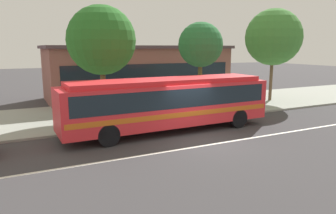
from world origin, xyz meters
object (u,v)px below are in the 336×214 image
Objects in this scene: street_tree_mid_block at (201,45)px; pedestrian_waiting_near_sign at (169,104)px; street_tree_far_end at (273,37)px; bus_stop_sign at (221,91)px; transit_bus at (168,101)px; street_tree_near_stop at (101,40)px.

pedestrian_waiting_near_sign is at bearing -151.06° from street_tree_mid_block.
pedestrian_waiting_near_sign is 0.22× the size of street_tree_far_end.
street_tree_far_end reaches higher than bus_stop_sign.
street_tree_mid_block is (3.21, 1.77, 3.39)m from pedestrian_waiting_near_sign.
pedestrian_waiting_near_sign is at bearing -165.69° from street_tree_far_end.
transit_bus is 6.28m from street_tree_mid_block.
transit_bus is at bearing -116.90° from pedestrian_waiting_near_sign.
transit_bus is 6.96× the size of pedestrian_waiting_near_sign.
street_tree_far_end is at bearing 14.31° from pedestrian_waiting_near_sign.
street_tree_mid_block is at bearing 41.52° from transit_bus.
street_tree_near_stop reaches higher than pedestrian_waiting_near_sign.
transit_bus is 5.00m from bus_stop_sign.
street_tree_mid_block is 7.25m from street_tree_far_end.
street_tree_near_stop is 0.92× the size of street_tree_far_end.
transit_bus is 5.60m from street_tree_near_stop.
street_tree_near_stop reaches higher than street_tree_mid_block.
street_tree_far_end is (13.65, 0.50, 0.38)m from street_tree_near_stop.
transit_bus is 1.90× the size of street_tree_mid_block.
bus_stop_sign is (4.64, 1.88, -0.00)m from transit_bus.
street_tree_near_stop is (-3.27, 2.15, 3.63)m from pedestrian_waiting_near_sign.
street_tree_mid_block is (-0.44, 1.83, 2.84)m from bus_stop_sign.
street_tree_near_stop reaches higher than bus_stop_sign.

